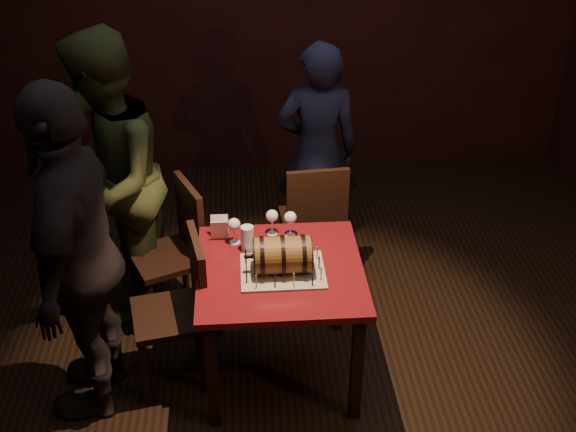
{
  "coord_description": "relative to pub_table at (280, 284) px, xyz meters",
  "views": [
    {
      "loc": [
        -0.33,
        -3.34,
        3.02
      ],
      "look_at": [
        -0.09,
        0.05,
        0.95
      ],
      "focal_mm": 45.0,
      "sensor_mm": 36.0,
      "label": 1
    }
  ],
  "objects": [
    {
      "name": "room_shell",
      "position": [
        0.15,
        0.16,
        0.76
      ],
      "size": [
        5.04,
        5.04,
        2.8
      ],
      "color": "black",
      "rests_on": "ground"
    },
    {
      "name": "pub_table",
      "position": [
        0.0,
        0.0,
        0.0
      ],
      "size": [
        0.9,
        0.9,
        0.75
      ],
      "color": "#530D14",
      "rests_on": "ground"
    },
    {
      "name": "cake_board",
      "position": [
        0.01,
        -0.04,
        0.12
      ],
      "size": [
        0.45,
        0.35,
        0.01
      ],
      "primitive_type": "cube",
      "color": "#A59C85",
      "rests_on": "pub_table"
    },
    {
      "name": "barrel_cake",
      "position": [
        0.01,
        -0.04,
        0.22
      ],
      "size": [
        0.36,
        0.21,
        0.21
      ],
      "color": "brown",
      "rests_on": "cake_board"
    },
    {
      "name": "birthday_candles",
      "position": [
        0.01,
        -0.04,
        0.16
      ],
      "size": [
        0.4,
        0.3,
        0.09
      ],
      "color": "#E2CA87",
      "rests_on": "cake_board"
    },
    {
      "name": "wine_glass_left",
      "position": [
        -0.24,
        0.26,
        0.23
      ],
      "size": [
        0.07,
        0.07,
        0.16
      ],
      "color": "silver",
      "rests_on": "pub_table"
    },
    {
      "name": "wine_glass_mid",
      "position": [
        -0.02,
        0.34,
        0.23
      ],
      "size": [
        0.07,
        0.07,
        0.16
      ],
      "color": "silver",
      "rests_on": "pub_table"
    },
    {
      "name": "wine_glass_right",
      "position": [
        0.08,
        0.31,
        0.23
      ],
      "size": [
        0.07,
        0.07,
        0.16
      ],
      "color": "silver",
      "rests_on": "pub_table"
    },
    {
      "name": "pint_of_ale",
      "position": [
        -0.17,
        0.19,
        0.18
      ],
      "size": [
        0.07,
        0.07,
        0.15
      ],
      "color": "silver",
      "rests_on": "pub_table"
    },
    {
      "name": "menu_card",
      "position": [
        -0.33,
        0.32,
        0.17
      ],
      "size": [
        0.1,
        0.05,
        0.13
      ],
      "primitive_type": null,
      "color": "white",
      "rests_on": "pub_table"
    },
    {
      "name": "chair_back",
      "position": [
        0.28,
        0.87,
        -0.12
      ],
      "size": [
        0.43,
        0.43,
        0.93
      ],
      "color": "black",
      "rests_on": "ground"
    },
    {
      "name": "chair_left_rear",
      "position": [
        -0.61,
        0.61,
        -0.12
      ],
      "size": [
        0.53,
        0.53,
        0.93
      ],
      "color": "black",
      "rests_on": "ground"
    },
    {
      "name": "chair_left_front",
      "position": [
        -0.54,
        0.02,
        -0.12
      ],
      "size": [
        0.47,
        0.47,
        0.93
      ],
      "color": "black",
      "rests_on": "ground"
    },
    {
      "name": "person_back",
      "position": [
        0.34,
        1.29,
        0.15
      ],
      "size": [
        0.58,
        0.38,
        1.59
      ],
      "primitive_type": "imported",
      "rotation": [
        0.0,
        0.0,
        3.13
      ],
      "color": "#1C1E38",
      "rests_on": "ground"
    },
    {
      "name": "person_left_rear",
      "position": [
        -1.0,
        0.72,
        0.29
      ],
      "size": [
        0.73,
        0.92,
        1.86
      ],
      "primitive_type": "imported",
      "rotation": [
        0.0,
        0.0,
        -1.6
      ],
      "color": "#333D1E",
      "rests_on": "ground"
    },
    {
      "name": "person_left_front",
      "position": [
        -1.03,
        -0.1,
        0.31
      ],
      "size": [
        0.55,
        1.14,
        1.89
      ],
      "primitive_type": "imported",
      "rotation": [
        0.0,
        0.0,
        -1.65
      ],
      "color": "black",
      "rests_on": "ground"
    }
  ]
}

